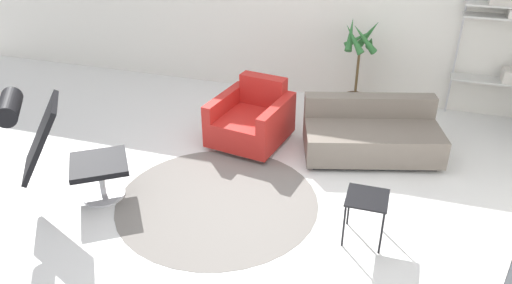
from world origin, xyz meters
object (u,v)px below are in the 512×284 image
at_px(lounge_chair, 55,141).
at_px(side_table, 367,203).
at_px(potted_plant, 357,70).
at_px(armchair_red, 252,121).
at_px(couch_low, 371,136).

relative_size(lounge_chair, side_table, 2.63).
height_order(lounge_chair, potted_plant, potted_plant).
relative_size(armchair_red, side_table, 2.21).
relative_size(lounge_chair, armchair_red, 1.19).
bearing_deg(lounge_chair, potted_plant, 106.24).
height_order(armchair_red, potted_plant, potted_plant).
bearing_deg(side_table, potted_plant, 99.38).
bearing_deg(armchair_red, lounge_chair, 61.05).
xyz_separation_m(lounge_chair, potted_plant, (2.56, 3.14, -0.10)).
bearing_deg(armchair_red, couch_low, -165.85).
relative_size(side_table, potted_plant, 0.35).
relative_size(armchair_red, potted_plant, 0.78).
distance_m(couch_low, potted_plant, 1.28).
height_order(couch_low, side_table, couch_low).
xyz_separation_m(armchair_red, couch_low, (1.46, 0.13, -0.03)).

